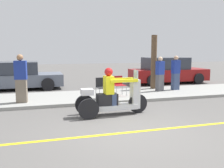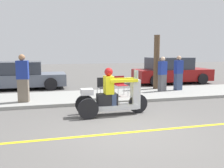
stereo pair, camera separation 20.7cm
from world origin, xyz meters
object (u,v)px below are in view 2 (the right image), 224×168
at_px(folding_chair_curbside, 120,84).
at_px(parked_car_lot_far, 171,71).
at_px(spectator_near_curb, 178,74).
at_px(tree_trunk, 156,62).
at_px(spectator_end_of_line, 23,79).
at_px(motorcycle_trike, 112,98).
at_px(parked_car_lot_left, 20,76).
at_px(folding_chair_set_back, 103,86).
at_px(spectator_by_tree, 162,75).

bearing_deg(folding_chair_curbside, parked_car_lot_far, 40.54).
bearing_deg(spectator_near_curb, tree_trunk, 141.86).
distance_m(spectator_end_of_line, parked_car_lot_far, 9.10).
relative_size(motorcycle_trike, spectator_near_curb, 1.41).
xyz_separation_m(parked_car_lot_left, tree_trunk, (6.56, -2.48, 0.75)).
bearing_deg(folding_chair_set_back, parked_car_lot_far, 38.71).
xyz_separation_m(folding_chair_curbside, parked_car_lot_left, (-4.31, 3.81, 0.05)).
distance_m(folding_chair_set_back, folding_chair_curbside, 0.92).
relative_size(spectator_end_of_line, spectator_by_tree, 1.10).
height_order(spectator_end_of_line, spectator_near_curb, spectator_end_of_line).
xyz_separation_m(spectator_by_tree, folding_chair_set_back, (-3.02, -0.97, -0.26)).
xyz_separation_m(spectator_end_of_line, spectator_by_tree, (6.02, 0.86, -0.08)).
height_order(folding_chair_curbside, tree_trunk, tree_trunk).
bearing_deg(folding_chair_set_back, folding_chair_curbside, 27.34).
bearing_deg(parked_car_lot_left, spectator_near_curb, -22.97).
distance_m(folding_chair_curbside, tree_trunk, 2.73).
xyz_separation_m(spectator_end_of_line, parked_car_lot_far, (8.16, 4.02, -0.23)).
relative_size(spectator_end_of_line, parked_car_lot_far, 0.38).
distance_m(spectator_end_of_line, folding_chair_curbside, 3.85).
height_order(motorcycle_trike, spectator_by_tree, spectator_by_tree).
xyz_separation_m(spectator_end_of_line, folding_chair_curbside, (3.82, 0.31, -0.34)).
bearing_deg(folding_chair_curbside, spectator_near_curb, 12.30).
distance_m(spectator_by_tree, folding_chair_curbside, 2.28).
bearing_deg(motorcycle_trike, folding_chair_set_back, 84.49).
height_order(parked_car_lot_far, tree_trunk, tree_trunk).
bearing_deg(tree_trunk, folding_chair_set_back, -150.22).
height_order(spectator_end_of_line, parked_car_lot_far, spectator_end_of_line).
height_order(spectator_near_curb, folding_chair_curbside, spectator_near_curb).
distance_m(folding_chair_set_back, parked_car_lot_left, 5.49).
relative_size(folding_chair_set_back, folding_chair_curbside, 1.00).
height_order(motorcycle_trike, spectator_end_of_line, spectator_end_of_line).
relative_size(motorcycle_trike, spectator_by_tree, 1.44).
xyz_separation_m(spectator_near_curb, spectator_by_tree, (-0.89, -0.12, -0.02)).
bearing_deg(spectator_near_curb, parked_car_lot_far, 67.61).
distance_m(spectator_near_curb, parked_car_lot_left, 8.04).
bearing_deg(folding_chair_curbside, motorcycle_trike, -112.34).
height_order(spectator_by_tree, parked_car_lot_far, spectator_by_tree).
relative_size(spectator_by_tree, folding_chair_curbside, 1.94).
xyz_separation_m(folding_chair_set_back, parked_car_lot_left, (-3.49, 4.23, 0.05)).
relative_size(spectator_near_curb, tree_trunk, 0.62).
height_order(folding_chair_curbside, parked_car_lot_left, parked_car_lot_left).
bearing_deg(folding_chair_curbside, parked_car_lot_left, 138.55).
distance_m(parked_car_lot_left, tree_trunk, 7.05).
height_order(spectator_end_of_line, folding_chair_curbside, spectator_end_of_line).
bearing_deg(spectator_near_curb, folding_chair_curbside, -167.70).
bearing_deg(parked_car_lot_left, folding_chair_curbside, -41.45).
height_order(folding_chair_set_back, tree_trunk, tree_trunk).
bearing_deg(parked_car_lot_left, spectator_end_of_line, -83.18).
bearing_deg(spectator_end_of_line, folding_chair_curbside, 4.67).
height_order(motorcycle_trike, spectator_near_curb, spectator_near_curb).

